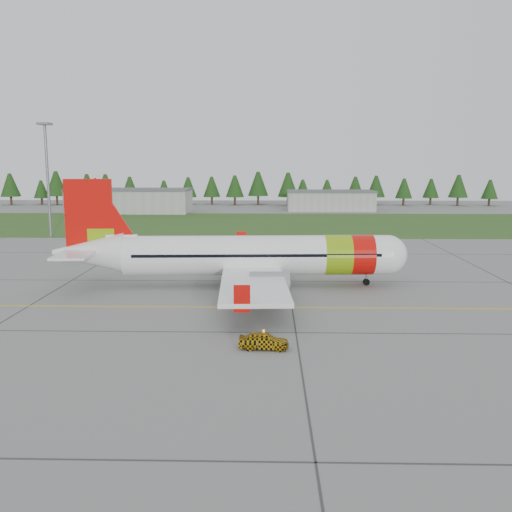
{
  "coord_description": "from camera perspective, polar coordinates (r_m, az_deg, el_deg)",
  "views": [
    {
      "loc": [
        7.86,
        -44.09,
        13.51
      ],
      "look_at": [
        6.45,
        14.5,
        3.84
      ],
      "focal_mm": 40.0,
      "sensor_mm": 36.0,
      "label": 1
    }
  ],
  "objects": [
    {
      "name": "grass_strip",
      "position": [
        127.05,
        -2.18,
        3.27
      ],
      "size": [
        320.0,
        50.0,
        0.03
      ],
      "primitive_type": "cube",
      "color": "#30561E",
      "rests_on": "ground"
    },
    {
      "name": "follow_me_car",
      "position": [
        41.74,
        0.77,
        -6.86
      ],
      "size": [
        1.35,
        1.56,
        3.69
      ],
      "primitive_type": "imported",
      "rotation": [
        0.0,
        0.0,
        1.5
      ],
      "color": "yellow",
      "rests_on": "ground"
    },
    {
      "name": "aircraft",
      "position": [
        62.41,
        -0.8,
        0.04
      ],
      "size": [
        38.8,
        35.73,
        11.75
      ],
      "rotation": [
        0.0,
        0.0,
        0.05
      ],
      "color": "white",
      "rests_on": "ground"
    },
    {
      "name": "taxi_guideline",
      "position": [
        54.38,
        -7.0,
        -5.07
      ],
      "size": [
        120.0,
        0.25,
        0.02
      ],
      "primitive_type": "cube",
      "color": "gold",
      "rests_on": "ground"
    },
    {
      "name": "treeline",
      "position": [
        182.46,
        -1.09,
        6.7
      ],
      "size": [
        160.0,
        8.0,
        10.0
      ],
      "primitive_type": null,
      "color": "#1C3F14",
      "rests_on": "ground"
    },
    {
      "name": "ground",
      "position": [
        46.78,
        -8.43,
        -7.52
      ],
      "size": [
        320.0,
        320.0,
        0.0
      ],
      "primitive_type": "plane",
      "color": "gray",
      "rests_on": "ground"
    },
    {
      "name": "floodlight_mast",
      "position": [
        109.65,
        -20.09,
        6.97
      ],
      "size": [
        0.5,
        0.5,
        20.0
      ],
      "primitive_type": "cylinder",
      "color": "slate",
      "rests_on": "ground"
    },
    {
      "name": "hangar_east",
      "position": [
        163.36,
        7.44,
        5.47
      ],
      "size": [
        24.0,
        12.0,
        5.2
      ],
      "primitive_type": "cube",
      "color": "#A8A8A3",
      "rests_on": "ground"
    },
    {
      "name": "hangar_west",
      "position": [
        159.02,
        -12.45,
        5.36
      ],
      "size": [
        32.0,
        14.0,
        6.0
      ],
      "primitive_type": "cube",
      "color": "#A8A8A3",
      "rests_on": "ground"
    }
  ]
}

